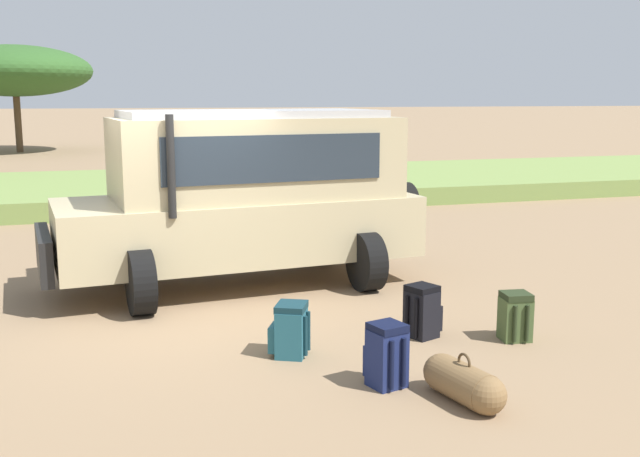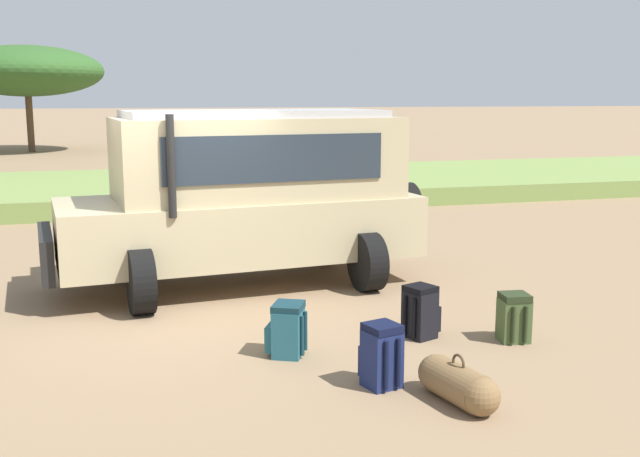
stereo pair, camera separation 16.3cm
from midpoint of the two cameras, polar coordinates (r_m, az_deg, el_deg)
name	(u,v)px [view 2 (the right image)]	position (r m, az deg, el deg)	size (l,w,h in m)	color
ground_plane	(185,309)	(9.56, -9.78, -6.05)	(320.00, 320.00, 0.00)	#8C7051
grass_bank	(142,189)	(20.09, -13.21, 2.92)	(120.00, 7.00, 0.44)	olive
safari_vehicle	(247,193)	(10.47, -5.13, 2.70)	(5.43, 3.03, 2.44)	tan
backpack_beside_front_wheel	(421,312)	(8.36, 8.23, -6.33)	(0.44, 0.39, 0.59)	black
backpack_cluster_center	(513,318)	(8.45, 15.07, -6.59)	(0.34, 0.42, 0.53)	#42562D
backpack_near_rear_wheel	(287,330)	(7.73, -1.91, -7.74)	(0.47, 0.46, 0.55)	#235B6B
backpack_outermost	(381,356)	(6.95, 5.35, -9.64)	(0.36, 0.44, 0.60)	navy
duffel_bag_low_black_case	(458,384)	(6.73, 11.15, -11.54)	(0.46, 0.93, 0.44)	brown
acacia_tree_centre_back	(27,71)	(38.20, -21.33, 11.11)	(7.02, 7.56, 4.96)	brown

